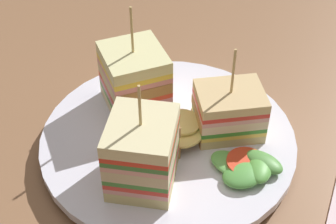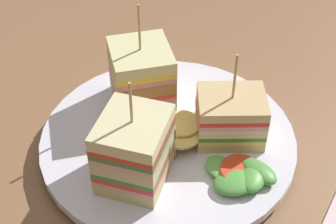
{
  "view_description": "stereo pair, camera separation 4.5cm",
  "coord_description": "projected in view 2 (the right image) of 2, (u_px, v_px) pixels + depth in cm",
  "views": [
    {
      "loc": [
        -17.42,
        29.31,
        34.85
      ],
      "look_at": [
        0.0,
        0.0,
        4.65
      ],
      "focal_mm": 53.3,
      "sensor_mm": 36.0,
      "label": 1
    },
    {
      "loc": [
        -21.17,
        26.73,
        34.85
      ],
      "look_at": [
        0.0,
        0.0,
        4.65
      ],
      "focal_mm": 53.3,
      "sensor_mm": 36.0,
      "label": 2
    }
  ],
  "objects": [
    {
      "name": "ground_plane",
      "position": [
        168.0,
        154.0,
        0.49
      ],
      "size": [
        120.78,
        83.23,
        1.8
      ],
      "primitive_type": "cube",
      "color": "#885F41"
    },
    {
      "name": "salad_garnish",
      "position": [
        243.0,
        175.0,
        0.43
      ],
      "size": [
        6.55,
        6.14,
        1.48
      ],
      "color": "#4E8F41",
      "rests_on": "plate"
    },
    {
      "name": "sandwich_wedge_0",
      "position": [
        134.0,
        150.0,
        0.42
      ],
      "size": [
        7.28,
        7.72,
        10.36
      ],
      "rotation": [
        0.0,
        0.0,
        5.08
      ],
      "color": "#D1C07E",
      "rests_on": "plate"
    },
    {
      "name": "sandwich_wedge_2",
      "position": [
        142.0,
        76.0,
        0.49
      ],
      "size": [
        8.37,
        8.28,
        11.13
      ],
      "rotation": [
        0.0,
        0.0,
        8.76
      ],
      "color": "beige",
      "rests_on": "plate"
    },
    {
      "name": "chip_pile",
      "position": [
        177.0,
        133.0,
        0.46
      ],
      "size": [
        5.72,
        7.02,
        2.12
      ],
      "color": "#D9B35E",
      "rests_on": "plate"
    },
    {
      "name": "plate",
      "position": [
        168.0,
        140.0,
        0.48
      ],
      "size": [
        24.31,
        24.31,
        1.65
      ],
      "color": "white",
      "rests_on": "ground_plane"
    },
    {
      "name": "sandwich_wedge_1",
      "position": [
        230.0,
        117.0,
        0.46
      ],
      "size": [
        7.87,
        7.68,
        9.27
      ],
      "rotation": [
        0.0,
        0.0,
        6.97
      ],
      "color": "#D2BD7A",
      "rests_on": "plate"
    }
  ]
}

